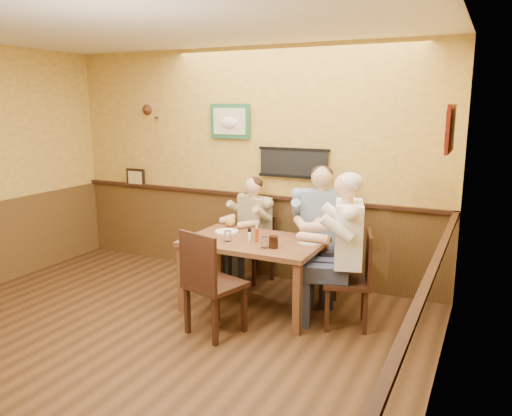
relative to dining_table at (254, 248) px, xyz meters
The scene contains 17 objects.
room 1.74m from the dining_table, 109.13° to the right, with size 5.02×5.03×2.81m.
dining_table is the anchor object (origin of this frame).
chair_back_left 0.88m from the dining_table, 115.37° to the left, with size 0.37×0.37×0.81m, color #331B10, non-canonical shape.
chair_back_right 0.86m from the dining_table, 53.84° to the left, with size 0.43×0.43×0.93m, color #331B10, non-canonical shape.
chair_right_end 1.01m from the dining_table, ahead, with size 0.44×0.44×0.95m, color #331B10, non-canonical shape.
chair_near_side 0.70m from the dining_table, 95.51° to the right, with size 0.47×0.47×1.01m, color #331B10, non-canonical shape.
diner_tan_shirt 0.85m from the dining_table, 115.37° to the left, with size 0.53×0.53×1.15m, color tan, non-canonical shape.
diner_blue_polo 0.84m from the dining_table, 53.84° to the left, with size 0.61×0.61×1.32m, color #7891B4, non-canonical shape.
diner_white_elder 1.00m from the dining_table, ahead, with size 0.63×0.63×1.35m, color white, non-canonical shape.
water_glass_left 0.31m from the dining_table, 142.34° to the right, with size 0.07×0.07×0.11m, color white.
water_glass_mid 0.34m from the dining_table, 43.77° to the right, with size 0.07×0.07×0.11m, color silver.
cola_tumbler 0.39m from the dining_table, 31.35° to the right, with size 0.09×0.09×0.12m, color black.
hot_sauce_bottle 0.19m from the dining_table, 44.03° to the right, with size 0.04×0.04×0.16m, color #B02F12.
salt_shaker 0.15m from the dining_table, 107.56° to the right, with size 0.03×0.03×0.09m, color white.
pepper_shaker 0.17m from the dining_table, 142.94° to the left, with size 0.04×0.04×0.10m, color black.
plate_far_left 0.44m from the dining_table, 160.15° to the left, with size 0.26×0.26×0.02m, color white.
plate_far_right 0.60m from the dining_table, 16.45° to the left, with size 0.26×0.26×0.02m, color white.
Camera 1 is at (2.79, -2.98, 2.14)m, focal length 35.00 mm.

